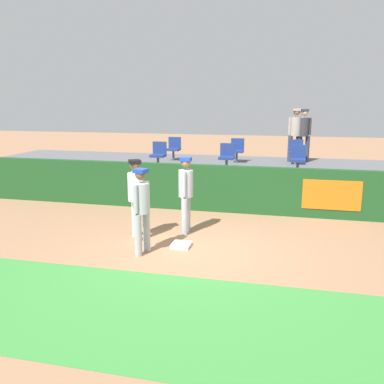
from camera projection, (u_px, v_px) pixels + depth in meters
The scene contains 16 objects.
ground_plane at pixel (192, 250), 8.65m from camera, with size 60.00×60.00×0.00m, color #936B4C.
grass_foreground_strip at pixel (149, 314), 6.06m from camera, with size 18.00×2.80×0.01m, color #388438.
first_base at pixel (181, 245), 8.85m from camera, with size 0.40×0.40×0.08m, color white.
player_fielder_home at pixel (136, 194), 9.19m from camera, with size 0.48×0.59×1.82m.
player_runner_visitor at pixel (142, 205), 8.26m from camera, with size 0.40×0.49×1.78m.
player_coach_visitor at pixel (186, 190), 9.57m from camera, with size 0.36×0.51×1.82m.
field_wall at pixel (219, 189), 11.58m from camera, with size 18.00×0.26×1.33m.
bleacher_platform at pixel (231, 179), 14.06m from camera, with size 18.00×4.80×0.96m, color #59595E.
seat_front_left at pixel (159, 153), 13.29m from camera, with size 0.46×0.44×0.84m.
seat_front_right at pixel (298, 158), 12.29m from camera, with size 0.45×0.44×0.84m.
seat_back_center at pixel (237, 149), 14.47m from camera, with size 0.47×0.44×0.84m.
seat_back_right at pixel (296, 151), 14.01m from camera, with size 0.47×0.44×0.84m.
seat_front_center at pixel (227, 155), 12.78m from camera, with size 0.47×0.44×0.84m.
seat_back_left at pixel (174, 147), 15.00m from camera, with size 0.46×0.44×0.84m.
spectator_hooded at pixel (296, 131), 14.45m from camera, with size 0.52×0.40×1.88m.
spectator_capped at pixel (303, 132), 14.41m from camera, with size 0.51×0.42×1.86m.
Camera 1 is at (1.91, -7.95, 3.09)m, focal length 38.21 mm.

